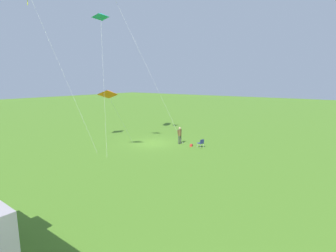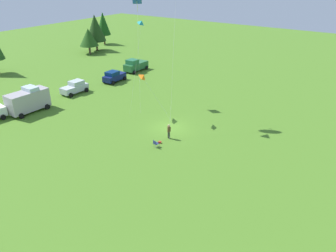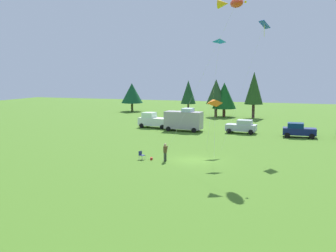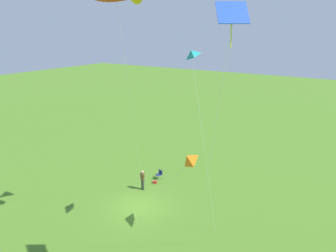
# 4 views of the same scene
# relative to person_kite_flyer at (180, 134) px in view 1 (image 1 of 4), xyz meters

# --- Properties ---
(ground_plane) EXTENTS (160.00, 160.00, 0.00)m
(ground_plane) POSITION_rel_person_kite_flyer_xyz_m (2.44, 1.42, -1.02)
(ground_plane) COLOR #497822
(person_kite_flyer) EXTENTS (0.43, 0.56, 1.74)m
(person_kite_flyer) POSITION_rel_person_kite_flyer_xyz_m (0.00, 0.00, 0.00)
(person_kite_flyer) COLOR #373F32
(person_kite_flyer) RESTS_ON ground
(folding_chair) EXTENTS (0.59, 0.59, 0.82)m
(folding_chair) POSITION_rel_person_kite_flyer_xyz_m (-2.49, 0.03, -0.53)
(folding_chair) COLOR navy
(folding_chair) RESTS_ON ground
(backpack_on_grass) EXTENTS (0.31, 0.37, 0.22)m
(backpack_on_grass) POSITION_rel_person_kite_flyer_xyz_m (-1.49, 0.20, -0.91)
(backpack_on_grass) COLOR red
(backpack_on_grass) RESTS_ON ground
(kite_delta_orange) EXTENTS (1.62, 4.43, 5.76)m
(kite_delta_orange) POSITION_rel_person_kite_flyer_xyz_m (3.50, 6.14, 4.30)
(kite_delta_orange) COLOR orange
(kite_delta_orange) RESTS_ON ground
(kite_delta_teal) EXTENTS (2.25, 1.94, 12.06)m
(kite_delta_teal) POSITION_rel_person_kite_flyer_xyz_m (3.72, 6.42, 10.68)
(kite_delta_teal) COLOR teal
(kite_delta_teal) RESTS_ON ground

